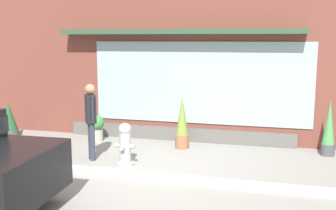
{
  "coord_description": "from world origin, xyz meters",
  "views": [
    {
      "loc": [
        2.48,
        -7.49,
        2.77
      ],
      "look_at": [
        0.18,
        1.2,
        1.28
      ],
      "focal_mm": 43.06,
      "sensor_mm": 36.0,
      "label": 1
    }
  ],
  "objects_px": {
    "fire_hydrant": "(125,144)",
    "potted_plant_window_left": "(9,120)",
    "pedestrian_with_handbag": "(91,116)",
    "potted_plant_low_front": "(96,127)",
    "potted_plant_corner_tall": "(329,129)",
    "potted_plant_doorstep": "(182,123)"
  },
  "relations": [
    {
      "from": "fire_hydrant",
      "to": "potted_plant_corner_tall",
      "type": "relative_size",
      "value": 0.71
    },
    {
      "from": "potted_plant_doorstep",
      "to": "potted_plant_low_front",
      "type": "bearing_deg",
      "value": 177.36
    },
    {
      "from": "fire_hydrant",
      "to": "pedestrian_with_handbag",
      "type": "relative_size",
      "value": 0.54
    },
    {
      "from": "potted_plant_corner_tall",
      "to": "pedestrian_with_handbag",
      "type": "bearing_deg",
      "value": -161.78
    },
    {
      "from": "potted_plant_doorstep",
      "to": "potted_plant_window_left",
      "type": "height_order",
      "value": "potted_plant_doorstep"
    },
    {
      "from": "fire_hydrant",
      "to": "potted_plant_window_left",
      "type": "height_order",
      "value": "potted_plant_window_left"
    },
    {
      "from": "pedestrian_with_handbag",
      "to": "potted_plant_low_front",
      "type": "distance_m",
      "value": 1.82
    },
    {
      "from": "potted_plant_doorstep",
      "to": "potted_plant_corner_tall",
      "type": "xyz_separation_m",
      "value": [
        3.51,
        0.26,
        -0.0
      ]
    },
    {
      "from": "potted_plant_doorstep",
      "to": "potted_plant_window_left",
      "type": "bearing_deg",
      "value": -179.62
    },
    {
      "from": "potted_plant_doorstep",
      "to": "potted_plant_low_front",
      "type": "distance_m",
      "value": 2.43
    },
    {
      "from": "potted_plant_window_left",
      "to": "pedestrian_with_handbag",
      "type": "bearing_deg",
      "value": -24.16
    },
    {
      "from": "pedestrian_with_handbag",
      "to": "potted_plant_doorstep",
      "type": "height_order",
      "value": "pedestrian_with_handbag"
    },
    {
      "from": "pedestrian_with_handbag",
      "to": "fire_hydrant",
      "type": "bearing_deg",
      "value": -141.68
    },
    {
      "from": "pedestrian_with_handbag",
      "to": "potted_plant_low_front",
      "type": "relative_size",
      "value": 2.44
    },
    {
      "from": "fire_hydrant",
      "to": "potted_plant_corner_tall",
      "type": "xyz_separation_m",
      "value": [
        4.41,
        1.94,
        0.17
      ]
    },
    {
      "from": "pedestrian_with_handbag",
      "to": "potted_plant_low_front",
      "type": "xyz_separation_m",
      "value": [
        -0.62,
        1.6,
        -0.63
      ]
    },
    {
      "from": "potted_plant_window_left",
      "to": "potted_plant_low_front",
      "type": "relative_size",
      "value": 1.32
    },
    {
      "from": "potted_plant_window_left",
      "to": "potted_plant_low_front",
      "type": "height_order",
      "value": "potted_plant_window_left"
    },
    {
      "from": "potted_plant_window_left",
      "to": "potted_plant_corner_tall",
      "type": "height_order",
      "value": "potted_plant_corner_tall"
    },
    {
      "from": "potted_plant_low_front",
      "to": "fire_hydrant",
      "type": "bearing_deg",
      "value": -49.7
    },
    {
      "from": "fire_hydrant",
      "to": "potted_plant_window_left",
      "type": "xyz_separation_m",
      "value": [
        -4.13,
        1.65,
        -0.01
      ]
    },
    {
      "from": "fire_hydrant",
      "to": "potted_plant_low_front",
      "type": "relative_size",
      "value": 1.32
    }
  ]
}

